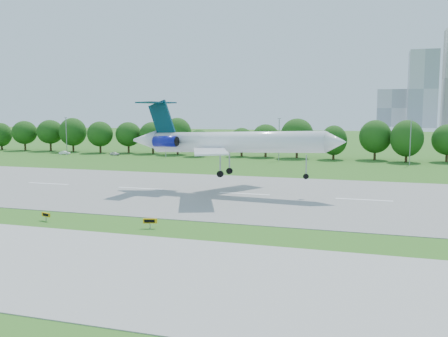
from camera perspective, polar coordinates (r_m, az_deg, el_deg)
ground at (r=72.69m, az=-18.47°, el=-5.19°), size 600.00×600.00×0.00m
runway at (r=93.75m, az=-9.56°, el=-2.28°), size 400.00×45.00×0.08m
tree_line at (r=155.59m, az=1.57°, el=3.64°), size 288.40×8.40×10.40m
light_poles at (r=146.73m, az=-0.43°, el=3.52°), size 175.90×0.25×12.19m
airliner at (r=86.72m, az=0.17°, el=3.13°), size 39.14×28.48×13.30m
taxi_sign_centre at (r=69.98m, az=-19.69°, el=-5.00°), size 1.56×0.63×1.11m
taxi_sign_right at (r=62.49m, az=-8.45°, el=-5.97°), size 1.75×0.67×1.24m
service_vehicle_a at (r=171.41m, az=-17.75°, el=1.73°), size 3.59×1.81×1.13m
service_vehicle_b at (r=164.01m, az=-12.37°, el=1.67°), size 3.44×1.88×1.11m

